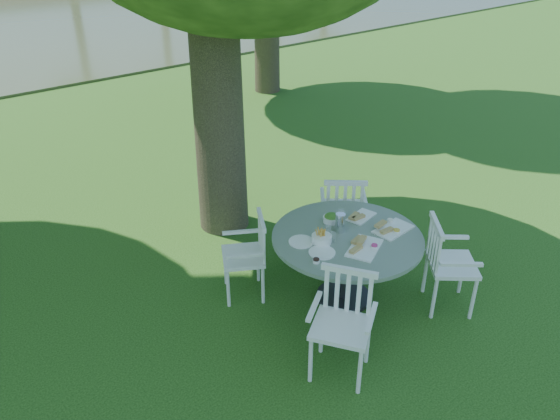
# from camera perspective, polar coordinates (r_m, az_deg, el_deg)

# --- Properties ---
(ground) EXTENTS (140.00, 140.00, 0.00)m
(ground) POSITION_cam_1_polar(r_m,az_deg,el_deg) (5.93, 1.25, -7.93)
(ground) COLOR #13380B
(ground) RESTS_ON ground
(table) EXTENTS (1.48, 1.48, 0.76)m
(table) POSITION_cam_1_polar(r_m,az_deg,el_deg) (5.45, 6.98, -3.89)
(table) COLOR black
(table) RESTS_ON ground
(chair_ne) EXTENTS (0.66, 0.65, 0.95)m
(chair_ne) POSITION_cam_1_polar(r_m,az_deg,el_deg) (6.30, 6.63, 0.24)
(chair_ne) COLOR white
(chair_ne) RESTS_ON ground
(chair_nw) EXTENTS (0.59, 0.60, 0.89)m
(chair_nw) POSITION_cam_1_polar(r_m,az_deg,el_deg) (5.55, -3.00, -4.23)
(chair_nw) COLOR white
(chair_nw) RESTS_ON ground
(chair_sw) EXTENTS (0.64, 0.65, 0.95)m
(chair_sw) POSITION_cam_1_polar(r_m,az_deg,el_deg) (4.72, 6.72, -10.77)
(chair_sw) COLOR white
(chair_sw) RESTS_ON ground
(chair_se) EXTENTS (0.66, 0.66, 0.96)m
(chair_se) POSITION_cam_1_polar(r_m,az_deg,el_deg) (5.59, 16.71, -4.87)
(chair_se) COLOR white
(chair_se) RESTS_ON ground
(tableware) EXTENTS (1.23, 0.86, 0.20)m
(tableware) POSITION_cam_1_polar(r_m,az_deg,el_deg) (5.36, 6.64, -2.31)
(tableware) COLOR white
(tableware) RESTS_ON table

